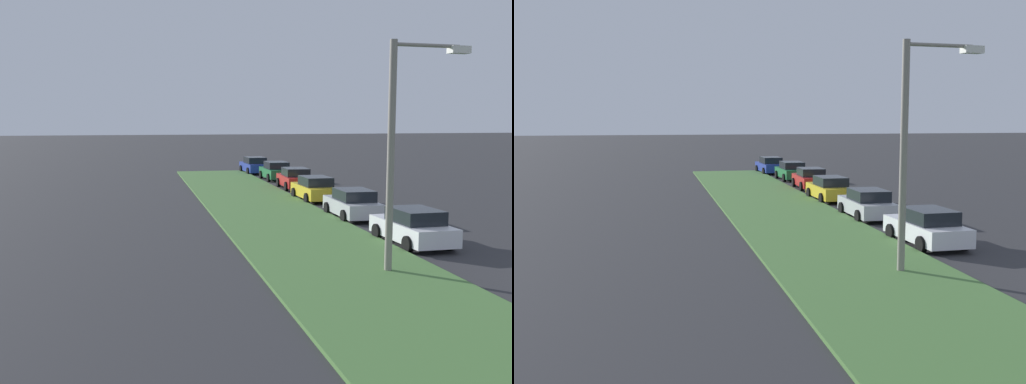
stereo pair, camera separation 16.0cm
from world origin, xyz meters
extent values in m
cube|color=#477238|center=(10.00, 8.48, 0.06)|extent=(60.00, 6.00, 0.12)
cube|color=silver|center=(6.72, 4.49, 0.57)|extent=(4.38, 2.00, 0.70)
cube|color=black|center=(6.52, 4.48, 1.19)|extent=(2.27, 1.70, 0.55)
cylinder|color=black|center=(8.02, 5.45, 0.32)|extent=(0.65, 0.25, 0.64)
cylinder|color=black|center=(8.11, 3.65, 0.32)|extent=(0.65, 0.25, 0.64)
cylinder|color=black|center=(5.33, 5.32, 0.32)|extent=(0.65, 0.25, 0.64)
cylinder|color=black|center=(5.41, 3.53, 0.32)|extent=(0.65, 0.25, 0.64)
cube|color=#B2B5BA|center=(13.33, 4.60, 0.57)|extent=(4.31, 1.83, 0.70)
cube|color=black|center=(13.13, 4.60, 1.19)|extent=(2.21, 1.62, 0.55)
cylinder|color=black|center=(14.69, 5.49, 0.32)|extent=(0.64, 0.23, 0.64)
cylinder|color=black|center=(14.68, 3.69, 0.32)|extent=(0.64, 0.23, 0.64)
cylinder|color=black|center=(11.99, 5.51, 0.32)|extent=(0.64, 0.23, 0.64)
cylinder|color=black|center=(11.98, 3.71, 0.32)|extent=(0.64, 0.23, 0.64)
cube|color=gold|center=(19.98, 4.61, 0.57)|extent=(4.34, 1.89, 0.70)
cube|color=black|center=(19.78, 4.60, 1.19)|extent=(2.23, 1.65, 0.55)
cylinder|color=black|center=(21.31, 5.53, 0.32)|extent=(0.64, 0.23, 0.64)
cylinder|color=black|center=(21.35, 3.73, 0.32)|extent=(0.64, 0.23, 0.64)
cylinder|color=black|center=(18.61, 5.48, 0.32)|extent=(0.64, 0.23, 0.64)
cylinder|color=black|center=(18.65, 3.68, 0.32)|extent=(0.64, 0.23, 0.64)
cube|color=red|center=(26.15, 4.21, 0.57)|extent=(4.35, 1.93, 0.70)
cube|color=black|center=(25.95, 4.21, 1.19)|extent=(2.25, 1.67, 0.55)
cylinder|color=black|center=(27.53, 5.06, 0.32)|extent=(0.65, 0.24, 0.64)
cylinder|color=black|center=(27.47, 3.27, 0.32)|extent=(0.65, 0.24, 0.64)
cylinder|color=black|center=(24.83, 5.15, 0.32)|extent=(0.65, 0.24, 0.64)
cylinder|color=black|center=(24.77, 3.35, 0.32)|extent=(0.65, 0.24, 0.64)
cube|color=#1E6B38|center=(32.21, 4.18, 0.57)|extent=(4.32, 1.86, 0.70)
cube|color=black|center=(32.01, 4.18, 1.19)|extent=(2.22, 1.63, 0.55)
cylinder|color=black|center=(33.54, 5.10, 0.32)|extent=(0.64, 0.23, 0.64)
cylinder|color=black|center=(33.57, 3.30, 0.32)|extent=(0.64, 0.23, 0.64)
cylinder|color=black|center=(30.84, 5.06, 0.32)|extent=(0.64, 0.23, 0.64)
cylinder|color=black|center=(30.87, 3.26, 0.32)|extent=(0.64, 0.23, 0.64)
cube|color=#23389E|center=(38.06, 4.77, 0.57)|extent=(4.39, 2.03, 0.70)
cube|color=black|center=(37.86, 4.76, 1.19)|extent=(2.28, 1.71, 0.55)
cylinder|color=black|center=(39.36, 5.74, 0.32)|extent=(0.65, 0.25, 0.64)
cylinder|color=black|center=(39.45, 3.94, 0.32)|extent=(0.65, 0.25, 0.64)
cylinder|color=black|center=(36.66, 5.59, 0.32)|extent=(0.65, 0.25, 0.64)
cylinder|color=black|center=(36.76, 3.80, 0.32)|extent=(0.65, 0.25, 0.64)
cylinder|color=gray|center=(2.55, 7.31, 3.75)|extent=(0.24, 0.24, 7.50)
cylinder|color=gray|center=(2.69, 6.12, 7.35)|extent=(0.40, 2.40, 0.12)
cube|color=silver|center=(2.83, 4.92, 7.25)|extent=(0.44, 0.74, 0.24)
camera|label=1|loc=(-16.11, 15.42, 5.14)|focal=43.76mm
camera|label=2|loc=(-16.14, 15.27, 5.14)|focal=43.76mm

